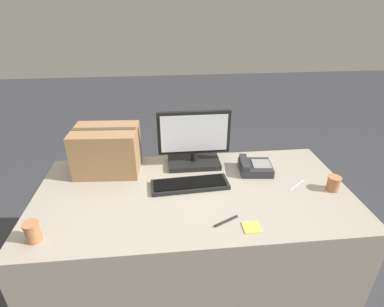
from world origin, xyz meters
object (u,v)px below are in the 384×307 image
at_px(paper_cup_right, 333,183).
at_px(cardboard_box, 107,150).
at_px(keyboard, 190,184).
at_px(paper_cup_left, 33,232).
at_px(desk_phone, 254,167).
at_px(sticky_note_pad, 251,227).
at_px(spoon, 299,183).
at_px(monitor, 194,143).
at_px(pen_marker, 226,221).

bearing_deg(paper_cup_right, cardboard_box, 164.54).
bearing_deg(paper_cup_right, keyboard, 171.64).
bearing_deg(paper_cup_right, paper_cup_left, -171.07).
relative_size(desk_phone, sticky_note_pad, 2.68).
height_order(paper_cup_right, sticky_note_pad, paper_cup_right).
relative_size(paper_cup_right, spoon, 0.63).
bearing_deg(sticky_note_pad, desk_phone, 72.51).
bearing_deg(monitor, cardboard_box, -178.77).
bearing_deg(paper_cup_right, spoon, 153.92).
xyz_separation_m(pen_marker, sticky_note_pad, (0.11, -0.06, -0.00)).
height_order(monitor, cardboard_box, monitor).
relative_size(cardboard_box, sticky_note_pad, 4.99).
bearing_deg(monitor, paper_cup_left, -142.25).
bearing_deg(spoon, desk_phone, 105.59).
bearing_deg(pen_marker, paper_cup_right, -9.25).
xyz_separation_m(keyboard, paper_cup_right, (0.82, -0.12, 0.03)).
relative_size(spoon, cardboard_box, 0.34).
bearing_deg(paper_cup_left, sticky_note_pad, -1.22).
height_order(keyboard, spoon, keyboard).
distance_m(pen_marker, sticky_note_pad, 0.13).
xyz_separation_m(paper_cup_right, cardboard_box, (-1.31, 0.36, 0.10)).
relative_size(keyboard, pen_marker, 3.53).
distance_m(paper_cup_right, pen_marker, 0.70).
bearing_deg(cardboard_box, paper_cup_right, -15.46).
xyz_separation_m(cardboard_box, sticky_note_pad, (0.76, -0.63, -0.14)).
relative_size(cardboard_box, pen_marker, 3.10).
relative_size(paper_cup_right, cardboard_box, 0.21).
relative_size(monitor, keyboard, 1.00).
bearing_deg(paper_cup_right, desk_phone, 147.30).
bearing_deg(monitor, sticky_note_pad, -71.83).
relative_size(monitor, paper_cup_left, 4.63).
relative_size(desk_phone, paper_cup_left, 2.19).
xyz_separation_m(paper_cup_right, spoon, (-0.16, 0.08, -0.04)).
xyz_separation_m(monitor, spoon, (0.60, -0.29, -0.15)).
bearing_deg(sticky_note_pad, paper_cup_right, 25.80).
xyz_separation_m(desk_phone, cardboard_box, (-0.92, 0.11, 0.11)).
distance_m(paper_cup_right, cardboard_box, 1.36).
bearing_deg(monitor, pen_marker, -80.50).
bearing_deg(sticky_note_pad, paper_cup_left, 178.78).
distance_m(keyboard, desk_phone, 0.44).
relative_size(spoon, sticky_note_pad, 1.68).
distance_m(monitor, desk_phone, 0.41).
distance_m(monitor, pen_marker, 0.61).
height_order(desk_phone, cardboard_box, cardboard_box).
distance_m(paper_cup_left, paper_cup_right, 1.59).
relative_size(spoon, pen_marker, 1.04).
bearing_deg(keyboard, pen_marker, -69.45).
bearing_deg(paper_cup_right, sticky_note_pad, -154.20).
bearing_deg(paper_cup_left, spoon, 13.13).
relative_size(pen_marker, sticky_note_pad, 1.61).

